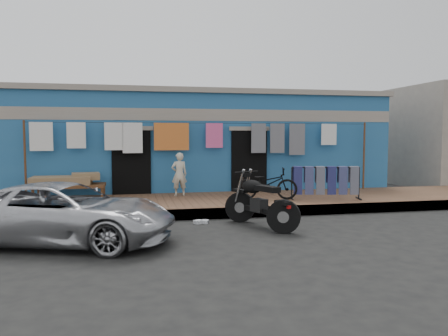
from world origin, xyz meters
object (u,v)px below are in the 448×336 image
(car, at_px, (64,212))
(charpoy, at_px, (70,187))
(jeans_rack, at_px, (325,182))
(seated_person, at_px, (179,174))
(motorcycle, at_px, (261,200))
(bicycle, at_px, (267,180))

(car, height_order, charpoy, car)
(car, height_order, jeans_rack, jeans_rack)
(seated_person, bearing_deg, motorcycle, 106.93)
(bicycle, bearing_deg, charpoy, 91.31)
(car, distance_m, motorcycle, 3.88)
(motorcycle, xyz_separation_m, jeans_rack, (2.38, 1.98, 0.12))
(seated_person, height_order, motorcycle, seated_person)
(seated_person, height_order, bicycle, seated_person)
(car, relative_size, charpoy, 2.07)
(car, distance_m, jeans_rack, 6.73)
(jeans_rack, bearing_deg, charpoy, 167.59)
(bicycle, relative_size, charpoy, 0.82)
(seated_person, xyz_separation_m, motorcycle, (1.35, -3.39, -0.28))
(seated_person, relative_size, motorcycle, 0.64)
(bicycle, xyz_separation_m, motorcycle, (-0.84, -2.24, -0.19))
(charpoy, distance_m, jeans_rack, 6.82)
(bicycle, distance_m, jeans_rack, 1.56)
(bicycle, distance_m, charpoy, 5.26)
(seated_person, relative_size, charpoy, 0.63)
(jeans_rack, bearing_deg, seated_person, 159.28)
(car, relative_size, jeans_rack, 2.09)
(car, relative_size, seated_person, 3.30)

